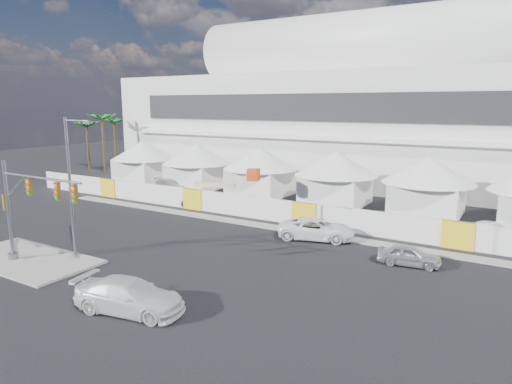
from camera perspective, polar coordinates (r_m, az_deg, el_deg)
The scene contains 15 objects.
ground at distance 31.14m, azimuth -16.09°, elevation -8.53°, with size 160.00×160.00×0.00m, color black.
median_island at distance 34.04m, azimuth -26.82°, elevation -7.50°, with size 10.00×5.00×0.15m, color gray.
far_curb at distance 33.76m, azimuth 26.72°, elevation -7.66°, with size 80.00×1.20×0.12m, color gray.
stadium at distance 62.58m, azimuth 19.35°, elevation 9.67°, with size 80.00×24.80×21.98m.
tent_row at distance 49.14m, azimuth 5.07°, elevation 2.69°, with size 53.40×8.40×5.40m.
hoarding_fence at distance 38.79m, azimuth 6.10°, elevation -2.78°, with size 70.00×0.25×2.00m, color white.
palm_cluster at distance 74.13m, azimuth -17.30°, elevation 7.90°, with size 10.60×10.60×8.55m.
sedan_silver at distance 30.94m, azimuth 18.59°, elevation -7.51°, with size 3.91×1.57×1.33m, color silver.
pickup_curb at distance 35.13m, azimuth 7.54°, elevation -4.61°, with size 5.74×2.65×1.60m, color white.
pickup_near at distance 23.94m, azimuth -15.52°, elevation -12.41°, with size 5.66×2.30×1.64m, color silver.
lot_car_a at distance 38.59m, azimuth 27.57°, elevation -4.54°, with size 4.18×1.46×1.38m, color silver.
lot_car_c at distance 54.99m, azimuth -10.79°, elevation 0.82°, with size 4.79×1.95×1.39m, color silver.
traffic_mast at distance 31.88m, azimuth -26.98°, elevation -1.83°, with size 7.74×0.63×6.51m.
streetlight_median at distance 32.08m, azimuth -22.02°, elevation 1.66°, with size 2.54×0.26×9.19m.
boom_lift at distance 45.60m, azimuth -5.99°, elevation -0.58°, with size 8.28×2.65×4.10m.
Camera 1 is at (21.92, -19.67, 10.13)m, focal length 32.00 mm.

